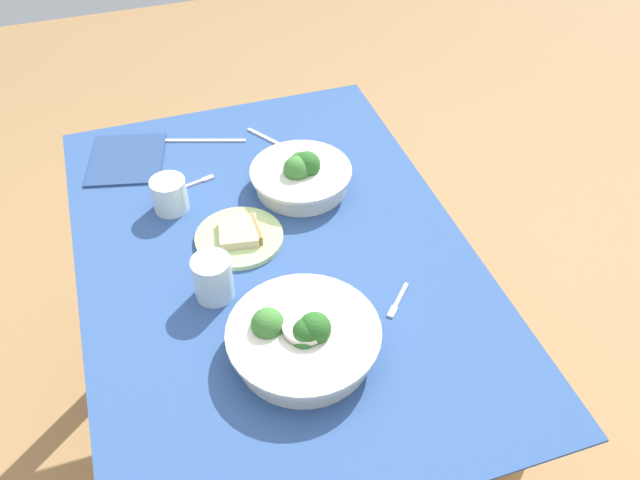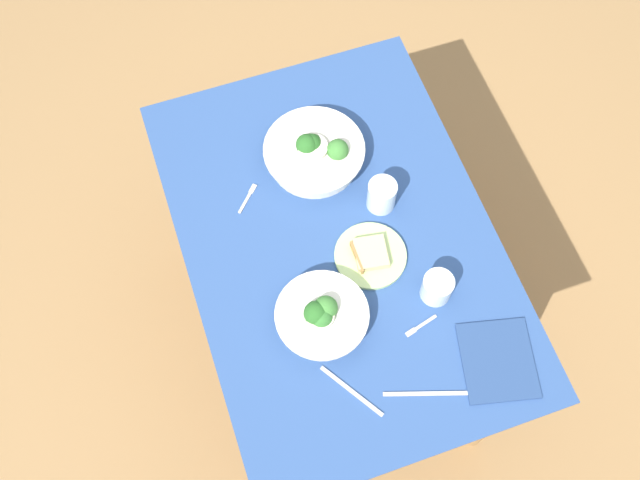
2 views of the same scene
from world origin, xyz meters
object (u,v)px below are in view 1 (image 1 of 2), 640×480
object	(u,v)px
table_knife_right	(275,143)
fork_by_far_bowl	(398,302)
broccoli_bowl_far	(303,339)
fork_by_near_bowl	(198,182)
bread_side_plate	(239,236)
napkin_folded_upper	(127,159)
table_knife_left	(204,141)
broccoli_bowl_near	(301,175)
water_glass_center	(170,195)
water_glass_side	(213,278)

from	to	relation	value
table_knife_right	fork_by_far_bowl	bearing A→B (deg)	155.72
broccoli_bowl_far	fork_by_near_bowl	size ratio (longest dim) A/B	3.01
bread_side_plate	napkin_folded_upper	distance (m)	0.42
fork_by_near_bowl	table_knife_left	size ratio (longest dim) A/B	0.44
fork_by_near_bowl	table_knife_left	xyz separation A→B (m)	(0.16, -0.05, -0.00)
fork_by_far_bowl	table_knife_left	size ratio (longest dim) A/B	0.36
broccoli_bowl_near	fork_by_near_bowl	size ratio (longest dim) A/B	2.53
water_glass_center	water_glass_side	distance (m)	0.29
fork_by_near_bowl	water_glass_side	bearing A→B (deg)	-109.77
water_glass_side	bread_side_plate	bearing A→B (deg)	-30.70
fork_by_far_bowl	table_knife_right	bearing A→B (deg)	-128.54
fork_by_far_bowl	napkin_folded_upper	bearing A→B (deg)	-101.40
water_glass_side	fork_by_near_bowl	size ratio (longest dim) A/B	1.00
water_glass_center	fork_by_far_bowl	bearing A→B (deg)	-138.52
fork_by_far_bowl	table_knife_right	distance (m)	0.60
water_glass_side	fork_by_far_bowl	xyz separation A→B (m)	(-0.13, -0.33, -0.04)
broccoli_bowl_far	napkin_folded_upper	distance (m)	0.73
broccoli_bowl_near	bread_side_plate	xyz separation A→B (m)	(-0.13, 0.18, -0.03)
fork_by_near_bowl	table_knife_right	xyz separation A→B (m)	(0.10, -0.22, -0.00)
broccoli_bowl_far	fork_by_near_bowl	bearing A→B (deg)	9.37
broccoli_bowl_far	table_knife_left	world-z (taller)	broccoli_bowl_far
water_glass_center	broccoli_bowl_far	bearing A→B (deg)	-161.18
table_knife_right	fork_by_near_bowl	bearing A→B (deg)	81.82
water_glass_side	fork_by_far_bowl	size ratio (longest dim) A/B	1.21
table_knife_left	fork_by_far_bowl	bearing A→B (deg)	-50.64
table_knife_right	napkin_folded_upper	distance (m)	0.37
fork_by_near_bowl	table_knife_left	world-z (taller)	same
broccoli_bowl_near	water_glass_side	bearing A→B (deg)	135.56
fork_by_far_bowl	table_knife_left	bearing A→B (deg)	-115.46
water_glass_center	fork_by_far_bowl	distance (m)	0.56
bread_side_plate	fork_by_far_bowl	size ratio (longest dim) A/B	2.47
broccoli_bowl_near	broccoli_bowl_far	bearing A→B (deg)	163.19
fork_by_near_bowl	table_knife_left	distance (m)	0.17
fork_by_far_bowl	broccoli_bowl_near	bearing A→B (deg)	-126.14
fork_by_near_bowl	napkin_folded_upper	distance (m)	0.21
bread_side_plate	table_knife_right	bearing A→B (deg)	-27.81
bread_side_plate	fork_by_far_bowl	distance (m)	0.37
table_knife_right	water_glass_center	bearing A→B (deg)	87.95
broccoli_bowl_far	broccoli_bowl_near	xyz separation A→B (m)	(0.45, -0.14, 0.00)
broccoli_bowl_near	water_glass_side	world-z (taller)	broccoli_bowl_near
broccoli_bowl_near	bread_side_plate	size ratio (longest dim) A/B	1.24
bread_side_plate	table_knife_left	distance (m)	0.38
broccoli_bowl_near	table_knife_left	xyz separation A→B (m)	(0.26, 0.18, -0.03)
broccoli_bowl_near	fork_by_near_bowl	bearing A→B (deg)	67.46
bread_side_plate	water_glass_side	xyz separation A→B (m)	(-0.14, 0.08, 0.04)
bread_side_plate	napkin_folded_upper	size ratio (longest dim) A/B	0.93
water_glass_side	table_knife_left	distance (m)	0.53
broccoli_bowl_near	table_knife_left	bearing A→B (deg)	34.98
broccoli_bowl_far	table_knife_right	size ratio (longest dim) A/B	1.48
fork_by_far_bowl	fork_by_near_bowl	bearing A→B (deg)	-105.20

